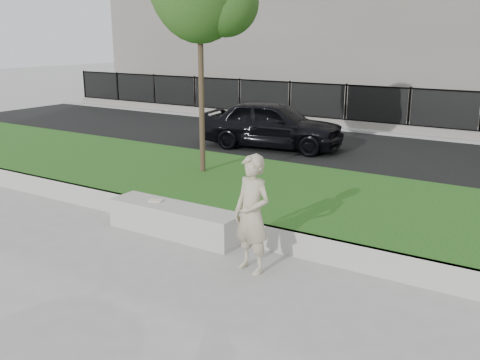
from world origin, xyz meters
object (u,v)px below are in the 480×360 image
Objects in this scene: stone_bench at (175,220)px; book at (156,200)px; man at (252,214)px; car_dark at (273,124)px.

stone_bench is 10.84× the size of book.
man is at bearing -16.57° from stone_bench.
man reaches higher than book.
man is at bearing -31.38° from book.
man reaches higher than stone_bench.
car_dark is at bearing 131.41° from man.
book is at bearing -176.38° from car_dark.
stone_bench is at bearing 177.63° from man.
stone_bench is 0.59× the size of car_dark.
book is at bearing 175.46° from stone_bench.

